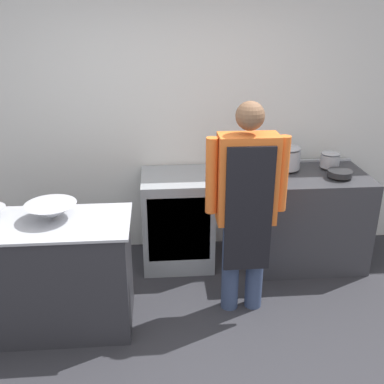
# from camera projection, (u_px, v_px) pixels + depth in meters

# --- Properties ---
(wall_back) EXTENTS (8.00, 0.05, 2.70)m
(wall_back) POSITION_uv_depth(u_px,v_px,m) (175.00, 117.00, 4.28)
(wall_back) COLOR white
(wall_back) RESTS_ON ground_plane
(prep_counter) EXTENTS (1.36, 0.62, 0.89)m
(prep_counter) POSITION_uv_depth(u_px,v_px,m) (43.00, 276.00, 3.38)
(prep_counter) COLOR #2D2D33
(prep_counter) RESTS_ON ground_plane
(stove) EXTENTS (1.01, 0.73, 0.92)m
(stove) POSITION_uv_depth(u_px,v_px,m) (308.00, 218.00, 4.31)
(stove) COLOR #38383D
(stove) RESTS_ON ground_plane
(fridge_unit) EXTENTS (0.66, 0.63, 0.88)m
(fridge_unit) POSITION_uv_depth(u_px,v_px,m) (177.00, 219.00, 4.29)
(fridge_unit) COLOR #93999E
(fridge_unit) RESTS_ON ground_plane
(person_cook) EXTENTS (0.62, 0.24, 1.71)m
(person_cook) POSITION_uv_depth(u_px,v_px,m) (246.00, 199.00, 3.39)
(person_cook) COLOR #38476B
(person_cook) RESTS_ON ground_plane
(mixing_bowl) EXTENTS (0.37, 0.37, 0.12)m
(mixing_bowl) POSITION_uv_depth(u_px,v_px,m) (51.00, 211.00, 3.25)
(mixing_bowl) COLOR #B2B5BC
(mixing_bowl) RESTS_ON prep_counter
(stock_pot) EXTENTS (0.27, 0.27, 0.22)m
(stock_pot) POSITION_uv_depth(u_px,v_px,m) (286.00, 157.00, 4.19)
(stock_pot) COLOR #B2B5BC
(stock_pot) RESTS_ON stove
(saute_pan) EXTENTS (0.22, 0.22, 0.05)m
(saute_pan) POSITION_uv_depth(u_px,v_px,m) (340.00, 173.00, 4.02)
(saute_pan) COLOR #262628
(saute_pan) RESTS_ON stove
(sauce_pot) EXTENTS (0.18, 0.18, 0.15)m
(sauce_pot) POSITION_uv_depth(u_px,v_px,m) (330.00, 159.00, 4.24)
(sauce_pot) COLOR #B2B5BC
(sauce_pot) RESTS_ON stove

